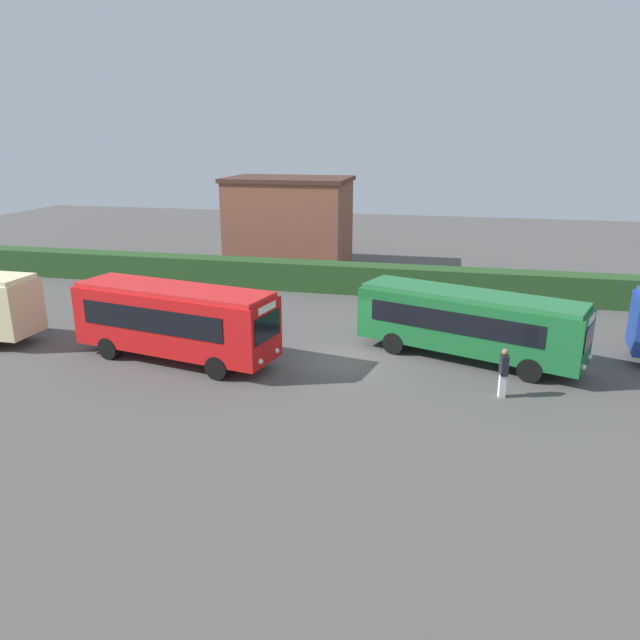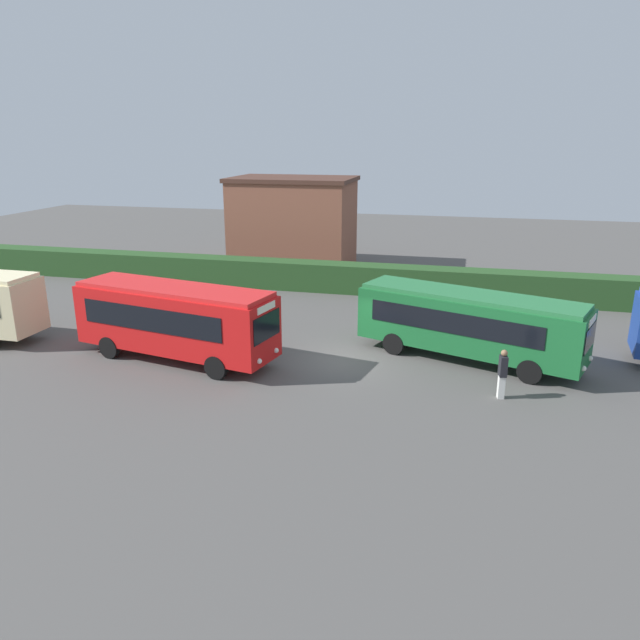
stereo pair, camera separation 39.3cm
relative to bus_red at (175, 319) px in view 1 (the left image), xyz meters
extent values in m
plane|color=#514F4C|center=(7.29, 1.71, -1.90)|extent=(101.47, 101.47, 0.00)
cylinder|color=black|center=(-9.13, 1.20, -1.40)|extent=(1.00, 0.29, 1.00)
cube|color=red|center=(-0.01, 0.00, -0.07)|extent=(9.47, 4.24, 2.57)
cube|color=red|center=(-0.01, 0.00, 1.32)|extent=(9.16, 3.99, 0.20)
cube|color=black|center=(-0.05, 1.30, 0.24)|extent=(7.01, 1.44, 1.03)
cube|color=black|center=(-0.55, -1.18, 0.24)|extent=(7.01, 1.44, 1.03)
cube|color=black|center=(4.50, -0.90, 0.24)|extent=(0.44, 2.01, 1.08)
cube|color=silver|center=(4.50, -0.90, 1.04)|extent=(0.31, 1.35, 0.28)
cylinder|color=black|center=(3.00, 0.57, -1.40)|extent=(1.04, 0.47, 1.00)
cylinder|color=black|center=(2.55, -1.68, -1.40)|extent=(1.04, 0.47, 1.00)
cylinder|color=black|center=(-2.57, 1.68, -1.40)|extent=(1.04, 0.47, 1.00)
cylinder|color=black|center=(-3.02, -0.57, -1.40)|extent=(1.04, 0.47, 1.00)
sphere|color=silver|center=(4.65, -0.23, -1.00)|extent=(0.22, 0.22, 0.22)
sphere|color=silver|center=(4.38, -1.58, -1.00)|extent=(0.22, 0.22, 0.22)
cube|color=#19602D|center=(12.41, 2.96, -0.20)|extent=(9.98, 5.55, 2.30)
cube|color=#27723C|center=(12.41, 2.96, 1.04)|extent=(9.64, 5.27, 0.20)
cube|color=black|center=(12.54, 4.20, 0.07)|extent=(7.17, 2.62, 0.92)
cube|color=black|center=(11.72, 1.93, 0.07)|extent=(7.17, 2.62, 0.92)
cube|color=black|center=(17.01, 1.31, 0.07)|extent=(0.70, 1.85, 0.96)
cube|color=silver|center=(17.01, 1.31, 0.76)|extent=(0.48, 1.25, 0.28)
cylinder|color=black|center=(15.62, 2.97, -1.40)|extent=(1.04, 0.60, 1.00)
cylinder|color=black|center=(14.88, 0.91, -1.40)|extent=(1.04, 0.60, 1.00)
cylinder|color=black|center=(9.94, 5.01, -1.40)|extent=(1.04, 0.60, 1.00)
cylinder|color=black|center=(9.20, 2.96, -1.40)|extent=(1.04, 0.60, 1.00)
sphere|color=silver|center=(17.25, 1.92, -1.00)|extent=(0.22, 0.22, 0.22)
sphere|color=silver|center=(16.80, 0.68, -1.00)|extent=(0.22, 0.22, 0.22)
cube|color=silver|center=(13.72, -0.85, -1.45)|extent=(0.28, 0.30, 0.90)
cube|color=black|center=(13.72, -0.85, -0.61)|extent=(0.33, 0.44, 0.79)
sphere|color=#8C6647|center=(13.72, -0.85, -0.09)|extent=(0.25, 0.25, 0.25)
cube|color=#264B22|center=(7.29, 13.59, -1.01)|extent=(62.73, 1.70, 1.78)
cube|color=brown|center=(-0.57, 20.29, 1.23)|extent=(8.53, 5.77, 6.27)
cube|color=#4C2D23|center=(-0.57, 20.29, 4.51)|extent=(8.88, 6.00, 0.30)
camera|label=1|loc=(11.74, -22.90, 7.65)|focal=33.88mm
camera|label=2|loc=(12.12, -22.81, 7.65)|focal=33.88mm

